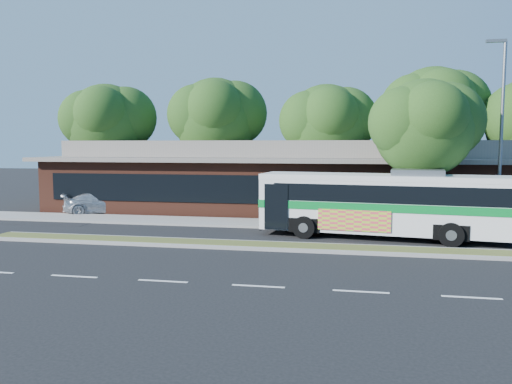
% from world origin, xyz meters
% --- Properties ---
extents(ground, '(120.00, 120.00, 0.00)m').
position_xyz_m(ground, '(0.00, 0.00, 0.00)').
color(ground, black).
rests_on(ground, ground).
extents(median_strip, '(26.00, 1.10, 0.15)m').
position_xyz_m(median_strip, '(0.00, 0.60, 0.07)').
color(median_strip, '#525725').
rests_on(median_strip, ground).
extents(sidewalk, '(44.00, 2.60, 0.12)m').
position_xyz_m(sidewalk, '(0.00, 6.40, 0.06)').
color(sidewalk, gray).
rests_on(sidewalk, ground).
extents(parking_lot, '(14.00, 12.00, 0.01)m').
position_xyz_m(parking_lot, '(-18.00, 10.00, 0.01)').
color(parking_lot, black).
rests_on(parking_lot, ground).
extents(plaza_building, '(33.20, 11.20, 4.45)m').
position_xyz_m(plaza_building, '(0.00, 12.99, 2.13)').
color(plaza_building, '#57281B').
rests_on(plaza_building, ground).
extents(lamp_post, '(0.93, 0.18, 9.07)m').
position_xyz_m(lamp_post, '(9.56, 6.00, 4.90)').
color(lamp_post, slate).
rests_on(lamp_post, ground).
extents(tree_bg_a, '(6.47, 5.80, 8.63)m').
position_xyz_m(tree_bg_a, '(-14.58, 15.14, 5.87)').
color(tree_bg_a, black).
rests_on(tree_bg_a, ground).
extents(tree_bg_b, '(6.69, 6.00, 9.00)m').
position_xyz_m(tree_bg_b, '(-6.57, 16.14, 6.14)').
color(tree_bg_b, black).
rests_on(tree_bg_b, ground).
extents(tree_bg_c, '(6.24, 5.60, 8.26)m').
position_xyz_m(tree_bg_c, '(1.40, 15.13, 5.59)').
color(tree_bg_c, black).
rests_on(tree_bg_c, ground).
extents(tree_bg_d, '(6.91, 6.20, 9.37)m').
position_xyz_m(tree_bg_d, '(8.45, 16.15, 6.42)').
color(tree_bg_d, black).
rests_on(tree_bg_d, ground).
extents(transit_bus, '(11.34, 3.78, 3.13)m').
position_xyz_m(transit_bus, '(4.23, 3.60, 1.74)').
color(transit_bus, silver).
rests_on(transit_bus, ground).
extents(sedan, '(4.92, 3.48, 1.32)m').
position_xyz_m(sedan, '(-12.19, 8.68, 0.66)').
color(sedan, silver).
rests_on(sedan, ground).
extents(sidewalk_tree, '(5.13, 4.60, 7.26)m').
position_xyz_m(sidewalk_tree, '(6.33, 5.41, 5.06)').
color(sidewalk_tree, black).
rests_on(sidewalk_tree, ground).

